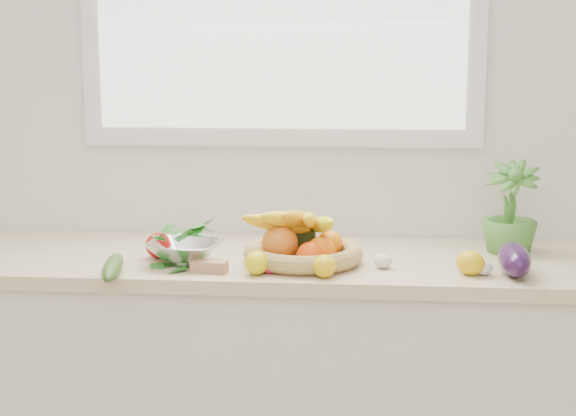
# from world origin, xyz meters

# --- Properties ---
(back_wall) EXTENTS (4.50, 0.02, 2.70)m
(back_wall) POSITION_xyz_m (0.00, 2.25, 1.35)
(back_wall) COLOR white
(back_wall) RESTS_ON ground
(counter_cabinet) EXTENTS (2.20, 0.58, 0.86)m
(counter_cabinet) POSITION_xyz_m (0.00, 1.95, 0.43)
(counter_cabinet) COLOR silver
(counter_cabinet) RESTS_ON ground
(countertop) EXTENTS (2.24, 0.62, 0.04)m
(countertop) POSITION_xyz_m (0.00, 1.95, 0.88)
(countertop) COLOR beige
(countertop) RESTS_ON counter_cabinet
(orange_loose) EXTENTS (0.09, 0.09, 0.08)m
(orange_loose) POSITION_xyz_m (0.13, 1.78, 0.94)
(orange_loose) COLOR #FF4908
(orange_loose) RESTS_ON countertop
(lemon_a) EXTENTS (0.07, 0.09, 0.07)m
(lemon_a) POSITION_xyz_m (-0.02, 1.72, 0.93)
(lemon_a) COLOR yellow
(lemon_a) RESTS_ON countertop
(lemon_b) EXTENTS (0.07, 0.08, 0.06)m
(lemon_b) POSITION_xyz_m (0.17, 1.71, 0.93)
(lemon_b) COLOR yellow
(lemon_b) RESTS_ON countertop
(lemon_c) EXTENTS (0.11, 0.11, 0.07)m
(lemon_c) POSITION_xyz_m (0.57, 1.77, 0.93)
(lemon_c) COLOR gold
(lemon_c) RESTS_ON countertop
(apple) EXTENTS (0.09, 0.09, 0.08)m
(apple) POSITION_xyz_m (-0.33, 1.89, 0.94)
(apple) COLOR red
(apple) RESTS_ON countertop
(ginger) EXTENTS (0.11, 0.05, 0.03)m
(ginger) POSITION_xyz_m (-0.15, 1.73, 0.92)
(ginger) COLOR tan
(ginger) RESTS_ON countertop
(garlic_a) EXTENTS (0.06, 0.06, 0.04)m
(garlic_a) POSITION_xyz_m (0.33, 1.82, 0.92)
(garlic_a) COLOR white
(garlic_a) RESTS_ON countertop
(garlic_b) EXTENTS (0.06, 0.06, 0.04)m
(garlic_b) POSITION_xyz_m (0.18, 2.00, 0.92)
(garlic_b) COLOR white
(garlic_b) RESTS_ON countertop
(garlic_c) EXTENTS (0.05, 0.05, 0.04)m
(garlic_c) POSITION_xyz_m (0.61, 1.77, 0.92)
(garlic_c) COLOR white
(garlic_c) RESTS_ON countertop
(eggplant) EXTENTS (0.09, 0.22, 0.09)m
(eggplant) POSITION_xyz_m (0.69, 1.78, 0.94)
(eggplant) COLOR #280E36
(eggplant) RESTS_ON countertop
(cucumber) EXTENTS (0.09, 0.27, 0.05)m
(cucumber) POSITION_xyz_m (-0.41, 1.67, 0.92)
(cucumber) COLOR #2B5418
(cucumber) RESTS_ON countertop
(radish) EXTENTS (0.03, 0.03, 0.03)m
(radish) POSITION_xyz_m (0.01, 1.73, 0.92)
(radish) COLOR #E21C48
(radish) RESTS_ON countertop
(potted_herb) EXTENTS (0.20, 0.20, 0.30)m
(potted_herb) POSITION_xyz_m (0.72, 2.06, 1.03)
(potted_herb) COLOR #448430
(potted_herb) RESTS_ON countertop
(fruit_basket) EXTENTS (0.45, 0.45, 0.18)m
(fruit_basket) POSITION_xyz_m (0.10, 1.86, 0.95)
(fruit_basket) COLOR tan
(fruit_basket) RESTS_ON countertop
(colander_with_spinach) EXTENTS (0.24, 0.24, 0.11)m
(colander_with_spinach) POSITION_xyz_m (-0.24, 1.83, 0.96)
(colander_with_spinach) COLOR silver
(colander_with_spinach) RESTS_ON countertop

